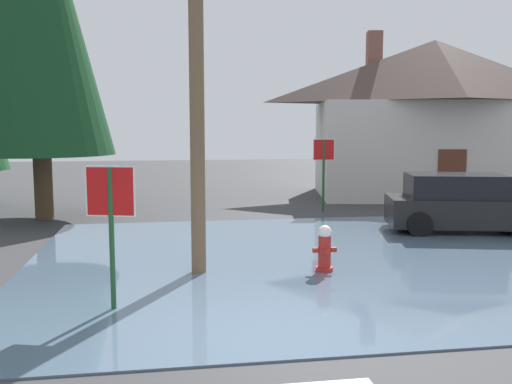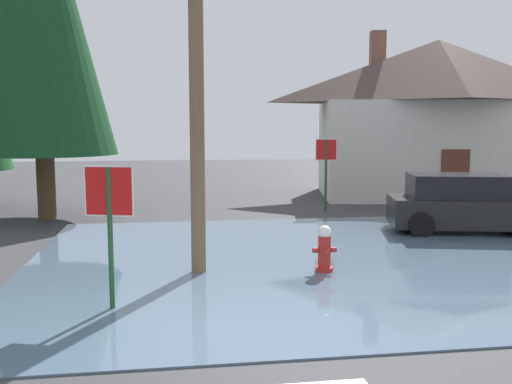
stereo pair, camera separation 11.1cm
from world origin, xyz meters
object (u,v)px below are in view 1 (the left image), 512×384
(house, at_px, (433,116))
(parked_car, at_px, (463,204))
(utility_pole, at_px, (196,21))
(pine_tree_tall_left, at_px, (35,3))
(stop_sign_near, at_px, (111,208))
(fire_hydrant, at_px, (325,249))
(stop_sign_far, at_px, (324,160))

(house, relative_size, parked_car, 2.38)
(utility_pole, xyz_separation_m, pine_tree_tall_left, (-4.31, 7.21, 1.69))
(utility_pole, bearing_deg, stop_sign_near, -125.54)
(fire_hydrant, relative_size, utility_pole, 0.10)
(fire_hydrant, height_order, utility_pole, utility_pole)
(stop_sign_near, height_order, utility_pole, utility_pole)
(fire_hydrant, relative_size, house, 0.09)
(utility_pole, distance_m, pine_tree_tall_left, 8.57)
(fire_hydrant, bearing_deg, utility_pole, 172.48)
(house, relative_size, pine_tree_tall_left, 0.96)
(utility_pole, height_order, pine_tree_tall_left, pine_tree_tall_left)
(stop_sign_near, relative_size, fire_hydrant, 2.41)
(fire_hydrant, xyz_separation_m, parked_car, (4.86, 3.54, 0.29))
(stop_sign_far, height_order, pine_tree_tall_left, pine_tree_tall_left)
(fire_hydrant, distance_m, parked_car, 6.02)
(stop_sign_far, height_order, parked_car, stop_sign_far)
(pine_tree_tall_left, bearing_deg, stop_sign_far, 0.51)
(stop_sign_near, distance_m, stop_sign_far, 11.04)
(stop_sign_near, bearing_deg, pine_tree_tall_left, 107.38)
(stop_sign_near, xyz_separation_m, house, (11.46, 12.75, 1.63))
(stop_sign_near, height_order, fire_hydrant, stop_sign_near)
(utility_pole, relative_size, house, 0.87)
(parked_car, xyz_separation_m, pine_tree_tall_left, (-11.58, 3.99, 5.69))
(fire_hydrant, distance_m, house, 13.72)
(utility_pole, relative_size, pine_tree_tall_left, 0.83)
(pine_tree_tall_left, bearing_deg, house, 13.88)
(stop_sign_near, xyz_separation_m, fire_hydrant, (3.84, 1.68, -1.15))
(house, bearing_deg, pine_tree_tall_left, -166.12)
(stop_sign_far, bearing_deg, stop_sign_near, -122.71)
(stop_sign_far, height_order, house, house)
(fire_hydrant, bearing_deg, house, 55.48)
(utility_pole, height_order, stop_sign_far, utility_pole)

